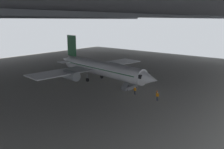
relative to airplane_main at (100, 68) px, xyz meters
name	(u,v)px	position (x,y,z in m)	size (l,w,h in m)	color
ground_plane	(106,83)	(-0.49, -2.32, -3.25)	(110.00, 110.00, 0.00)	gray
hangar_structure	(64,13)	(-0.56, 11.44, 12.79)	(121.00, 99.00, 16.67)	#4C4F54
airplane_main	(100,68)	(0.00, 0.00, 0.00)	(31.67, 32.62, 10.38)	white
boarding_stairs	(129,86)	(-0.53, -9.09, -2.54)	(4.11, 1.90, 4.43)	slate
crew_worker_near_nose	(157,96)	(-3.49, -17.38, -2.30)	(0.29, 0.54, 1.66)	#232838
crew_worker_by_stairs	(135,90)	(-3.01, -12.18, -2.36)	(0.22, 0.55, 1.58)	#232838
traffic_cone_orange	(157,91)	(0.95, -14.88, -2.96)	(0.36, 0.36, 0.60)	black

